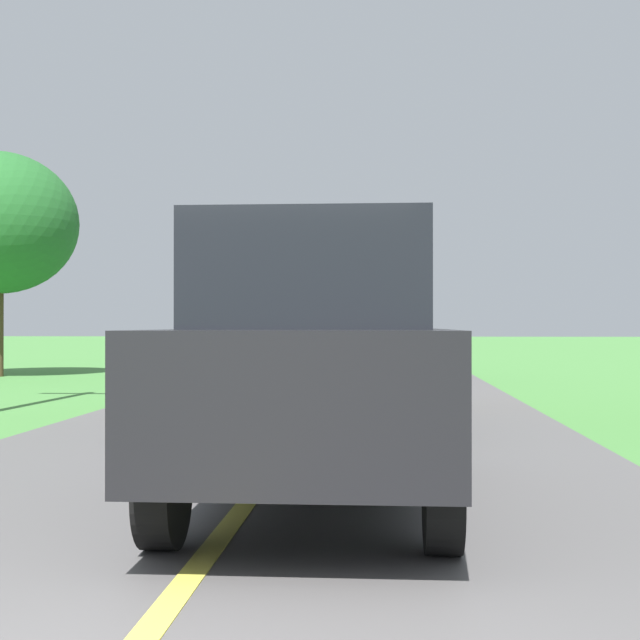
{
  "coord_description": "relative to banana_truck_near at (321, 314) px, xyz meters",
  "views": [
    {
      "loc": [
        0.95,
        -2.4,
        1.32
      ],
      "look_at": [
        -0.0,
        10.98,
        1.4
      ],
      "focal_mm": 49.57,
      "sensor_mm": 36.0,
      "label": 1
    }
  ],
  "objects": [
    {
      "name": "following_car",
      "position": [
        0.42,
        -6.51,
        -0.41
      ],
      "size": [
        1.74,
        4.1,
        1.92
      ],
      "color": "black",
      "rests_on": "road_surface"
    },
    {
      "name": "banana_truck_near",
      "position": [
        0.0,
        0.0,
        0.0
      ],
      "size": [
        2.38,
        5.82,
        2.8
      ],
      "color": "#2D2D30",
      "rests_on": "road_surface"
    },
    {
      "name": "banana_truck_far",
      "position": [
        -0.15,
        9.88,
        -0.01
      ],
      "size": [
        2.38,
        5.81,
        2.8
      ],
      "color": "#2D2D30",
      "rests_on": "road_surface"
    }
  ]
}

